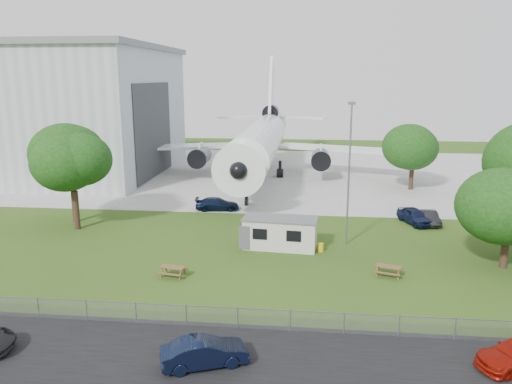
# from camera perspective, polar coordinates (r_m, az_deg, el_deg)

# --- Properties ---
(ground) EXTENTS (160.00, 160.00, 0.00)m
(ground) POSITION_cam_1_polar(r_m,az_deg,el_deg) (38.33, -1.56, -8.53)
(ground) COLOR #3C5D19
(asphalt_strip) EXTENTS (120.00, 8.00, 0.02)m
(asphalt_strip) POSITION_cam_1_polar(r_m,az_deg,el_deg) (26.82, -5.43, -18.68)
(asphalt_strip) COLOR black
(asphalt_strip) RESTS_ON ground
(concrete_apron) EXTENTS (120.00, 46.00, 0.03)m
(concrete_apron) POSITION_cam_1_polar(r_m,az_deg,el_deg) (74.82, 2.28, 2.18)
(concrete_apron) COLOR #B7B7B2
(concrete_apron) RESTS_ON ground
(hangar) EXTENTS (43.00, 31.00, 18.55)m
(hangar) POSITION_cam_1_polar(r_m,az_deg,el_deg) (83.29, -25.14, 8.60)
(hangar) COLOR #B2B7BC
(hangar) RESTS_ON ground
(airliner) EXTENTS (46.36, 47.73, 17.69)m
(airliner) POSITION_cam_1_polar(r_m,az_deg,el_deg) (72.04, 0.61, 6.00)
(airliner) COLOR white
(airliner) RESTS_ON ground
(site_cabin) EXTENTS (6.86, 3.25, 2.62)m
(site_cabin) POSITION_cam_1_polar(r_m,az_deg,el_deg) (42.03, 2.79, -4.67)
(site_cabin) COLOR beige
(site_cabin) RESTS_ON ground
(picnic_west) EXTENTS (2.07, 1.84, 0.76)m
(picnic_west) POSITION_cam_1_polar(r_m,az_deg,el_deg) (37.05, -9.45, -9.50)
(picnic_west) COLOR brown
(picnic_west) RESTS_ON ground
(picnic_east) EXTENTS (2.16, 1.96, 0.76)m
(picnic_east) POSITION_cam_1_polar(r_m,az_deg,el_deg) (37.90, 14.87, -9.24)
(picnic_east) COLOR brown
(picnic_east) RESTS_ON ground
(fence) EXTENTS (58.00, 0.04, 1.30)m
(fence) POSITION_cam_1_polar(r_m,az_deg,el_deg) (29.80, -4.06, -15.21)
(fence) COLOR gray
(fence) RESTS_ON ground
(lamp_mast) EXTENTS (0.16, 0.16, 12.00)m
(lamp_mast) POSITION_cam_1_polar(r_m,az_deg,el_deg) (42.44, 10.56, 1.83)
(lamp_mast) COLOR slate
(lamp_mast) RESTS_ON ground
(tree_west_big) EXTENTS (7.43, 7.43, 10.10)m
(tree_west_big) POSITION_cam_1_polar(r_m,az_deg,el_deg) (51.62, -20.42, 3.62)
(tree_west_big) COLOR #382619
(tree_west_big) RESTS_ON ground
(tree_west_small) EXTENTS (6.65, 6.65, 9.65)m
(tree_west_small) POSITION_cam_1_polar(r_m,az_deg,el_deg) (49.02, -20.25, 3.10)
(tree_west_small) COLOR #382619
(tree_west_small) RESTS_ON ground
(tree_east_front) EXTENTS (7.25, 7.25, 8.65)m
(tree_east_front) POSITION_cam_1_polar(r_m,az_deg,el_deg) (41.14, 27.05, -1.16)
(tree_east_front) COLOR #382619
(tree_east_front) RESTS_ON ground
(tree_far_apron) EXTENTS (6.73, 6.73, 8.75)m
(tree_far_apron) POSITION_cam_1_polar(r_m,az_deg,el_deg) (65.89, 17.54, 4.83)
(tree_far_apron) COLOR #382619
(tree_far_apron) RESTS_ON ground
(car_centre_sedan) EXTENTS (4.59, 2.99, 1.43)m
(car_centre_sedan) POSITION_cam_1_polar(r_m,az_deg,el_deg) (26.15, -5.90, -17.80)
(car_centre_sedan) COLOR black
(car_centre_sedan) RESTS_ON ground
(car_ne_hatch) EXTENTS (3.24, 4.87, 1.54)m
(car_ne_hatch) POSITION_cam_1_polar(r_m,az_deg,el_deg) (51.27, 17.68, -2.65)
(car_ne_hatch) COLOR black
(car_ne_hatch) RESTS_ON ground
(car_ne_sedan) EXTENTS (1.51, 3.94, 1.28)m
(car_ne_sedan) POSITION_cam_1_polar(r_m,az_deg,el_deg) (51.66, 19.24, -2.80)
(car_ne_sedan) COLOR black
(car_ne_sedan) RESTS_ON ground
(car_apron_van) EXTENTS (4.86, 2.43, 1.36)m
(car_apron_van) POSITION_cam_1_polar(r_m,az_deg,el_deg) (53.96, -4.45, -1.39)
(car_apron_van) COLOR black
(car_apron_van) RESTS_ON ground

